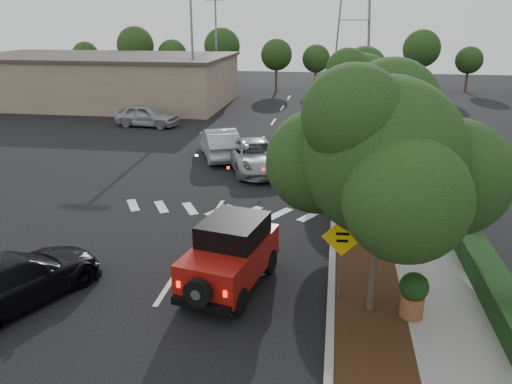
% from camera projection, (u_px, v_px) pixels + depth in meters
% --- Properties ---
extents(ground, '(120.00, 120.00, 0.00)m').
position_uv_depth(ground, '(168.00, 286.00, 14.22)').
color(ground, black).
rests_on(ground, ground).
extents(curb, '(0.20, 70.00, 0.15)m').
position_uv_depth(curb, '(335.00, 170.00, 24.69)').
color(curb, '#9E9B93').
rests_on(curb, ground).
extents(planting_strip, '(1.80, 70.00, 0.12)m').
position_uv_depth(planting_strip, '(356.00, 172.00, 24.55)').
color(planting_strip, black).
rests_on(planting_strip, ground).
extents(sidewalk, '(2.00, 70.00, 0.12)m').
position_uv_depth(sidewalk, '(395.00, 173.00, 24.26)').
color(sidewalk, gray).
rests_on(sidewalk, ground).
extents(hedge, '(0.80, 70.00, 0.80)m').
position_uv_depth(hedge, '(426.00, 168.00, 23.94)').
color(hedge, black).
rests_on(hedge, ground).
extents(commercial_building, '(22.00, 12.00, 4.00)m').
position_uv_depth(commercial_building, '(102.00, 80.00, 43.89)').
color(commercial_building, '#866E5C').
rests_on(commercial_building, ground).
extents(transmission_tower, '(7.00, 4.00, 28.00)m').
position_uv_depth(transmission_tower, '(350.00, 83.00, 58.05)').
color(transmission_tower, slate).
rests_on(transmission_tower, ground).
extents(street_tree_near, '(3.80, 3.80, 5.92)m').
position_uv_depth(street_tree_near, '(369.00, 313.00, 12.92)').
color(street_tree_near, black).
rests_on(street_tree_near, ground).
extents(street_tree_mid, '(3.20, 3.20, 5.32)m').
position_uv_depth(street_tree_mid, '(360.00, 214.00, 19.44)').
color(street_tree_mid, black).
rests_on(street_tree_mid, ground).
extents(street_tree_far, '(3.40, 3.40, 5.62)m').
position_uv_depth(street_tree_far, '(355.00, 167.00, 25.50)').
color(street_tree_far, black).
rests_on(street_tree_far, ground).
extents(light_pole_a, '(2.00, 0.22, 9.00)m').
position_uv_depth(light_pole_a, '(195.00, 114.00, 39.41)').
color(light_pole_a, slate).
rests_on(light_pole_a, ground).
extents(light_pole_b, '(2.00, 0.22, 9.00)m').
position_uv_depth(light_pole_b, '(218.00, 93.00, 50.74)').
color(light_pole_b, slate).
rests_on(light_pole_b, ground).
extents(red_jeep, '(2.38, 4.01, 1.97)m').
position_uv_depth(red_jeep, '(233.00, 253.00, 13.99)').
color(red_jeep, black).
rests_on(red_jeep, ground).
extents(silver_suv_ahead, '(4.37, 5.89, 1.49)m').
position_uv_depth(silver_suv_ahead, '(255.00, 156.00, 24.77)').
color(silver_suv_ahead, '#929599').
rests_on(silver_suv_ahead, ground).
extents(black_suv_oncoming, '(3.73, 5.21, 1.40)m').
position_uv_depth(black_suv_oncoming, '(14.00, 280.00, 13.14)').
color(black_suv_oncoming, black).
rests_on(black_suv_oncoming, ground).
extents(silver_sedan_oncoming, '(3.38, 5.17, 1.61)m').
position_uv_depth(silver_sedan_oncoming, '(220.00, 143.00, 27.08)').
color(silver_sedan_oncoming, '#9FA2A6').
rests_on(silver_sedan_oncoming, ground).
extents(parked_suv, '(4.66, 2.37, 1.52)m').
position_uv_depth(parked_suv, '(147.00, 115.00, 34.85)').
color(parked_suv, '#A1A4A9').
rests_on(parked_suv, ground).
extents(speed_hump_sign, '(1.08, 0.12, 2.29)m').
position_uv_depth(speed_hump_sign, '(342.00, 247.00, 12.98)').
color(speed_hump_sign, slate).
rests_on(speed_hump_sign, ground).
extents(terracotta_planter, '(0.72, 0.72, 1.26)m').
position_uv_depth(terracotta_planter, '(414.00, 291.00, 12.33)').
color(terracotta_planter, brown).
rests_on(terracotta_planter, ground).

